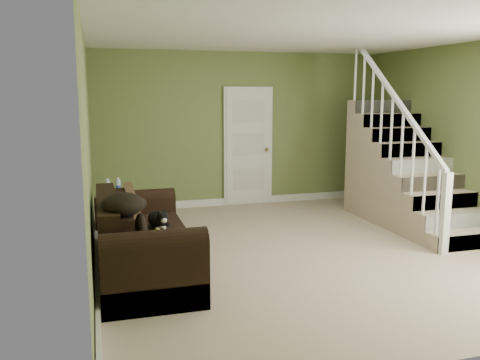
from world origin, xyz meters
TOP-DOWN VIEW (x-y plane):
  - floor at (0.00, 0.00)m, footprint 5.00×5.50m
  - ceiling at (0.00, 0.00)m, footprint 5.00×5.50m
  - wall_back at (0.00, 2.75)m, footprint 5.00×0.04m
  - wall_front at (0.00, -2.75)m, footprint 5.00×0.04m
  - wall_left at (-2.50, 0.00)m, footprint 0.04×5.50m
  - wall_right at (2.50, 0.00)m, footprint 0.04×5.50m
  - baseboard_back at (0.00, 2.72)m, footprint 5.00×0.04m
  - baseboard_left at (-2.47, 0.00)m, footprint 0.04×5.50m
  - baseboard_right at (2.47, 0.00)m, footprint 0.04×5.50m
  - door at (0.10, 2.71)m, footprint 0.86×0.12m
  - staircase at (1.99, 0.97)m, footprint 1.00×2.51m
  - sofa at (-2.02, -0.32)m, footprint 0.94×2.19m
  - side_table at (-2.22, 1.37)m, footprint 0.51×0.51m
  - cat at (-1.81, -0.22)m, footprint 0.29×0.51m
  - banana at (-1.83, -0.49)m, footprint 0.12×0.22m
  - throw_pillow at (-2.03, 0.43)m, footprint 0.19×0.39m
  - throw_blanket at (-2.20, -0.85)m, footprint 0.53×0.61m

SIDE VIEW (x-z plane):
  - floor at x=0.00m, z-range -0.01..0.01m
  - baseboard_back at x=0.00m, z-range 0.00..0.12m
  - baseboard_left at x=-2.47m, z-range 0.00..0.12m
  - baseboard_right at x=2.47m, z-range 0.00..0.12m
  - side_table at x=-2.22m, z-range -0.11..0.68m
  - sofa at x=-2.02m, z-range -0.10..0.76m
  - banana at x=-1.83m, z-range 0.47..0.53m
  - cat at x=-1.81m, z-range 0.44..0.69m
  - staircase at x=1.99m, z-range -0.77..2.05m
  - throw_pillow at x=-2.03m, z-range 0.46..0.86m
  - throw_blanket at x=-2.20m, z-range 0.79..1.00m
  - door at x=0.10m, z-range 0.00..2.02m
  - wall_back at x=0.00m, z-range 0.00..2.60m
  - wall_front at x=0.00m, z-range 0.00..2.60m
  - wall_left at x=-2.50m, z-range 0.00..2.60m
  - wall_right at x=2.50m, z-range 0.00..2.60m
  - ceiling at x=0.00m, z-range 2.60..2.60m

